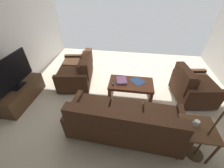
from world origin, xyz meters
TOP-DOWN VIEW (x-y plane):
  - ground_plane at (0.00, 0.00)m, footprint 5.54×5.53m
  - sofa_main at (-0.08, 0.94)m, footprint 2.08×0.92m
  - loveseat_near at (1.31, -0.59)m, footprint 1.00×1.31m
  - coffee_table at (-0.16, -0.13)m, footprint 1.03×0.57m
  - end_table at (-1.22, 1.06)m, footprint 0.51×0.51m
  - tv_stand at (2.37, 0.38)m, footprint 0.43×1.18m
  - flat_tv at (2.37, 0.38)m, footprint 0.20×1.11m
  - armchair_side at (-1.59, -0.31)m, footprint 0.95×1.03m
  - coffee_mug at (-1.17, 1.02)m, footprint 0.10×0.08m
  - book_stack at (0.08, -0.14)m, footprint 0.28×0.33m
  - tv_remote at (0.26, -0.03)m, footprint 0.06×0.16m
  - loose_magazine at (-0.31, -0.21)m, footprint 0.40×0.40m

SIDE VIEW (x-z plane):
  - ground_plane at x=0.00m, z-range -0.01..0.00m
  - tv_stand at x=2.37m, z-range 0.00..0.44m
  - loveseat_near at x=1.31m, z-range -0.06..0.75m
  - armchair_side at x=-1.59m, z-range -0.06..0.77m
  - sofa_main at x=-0.08m, z-range -0.07..0.79m
  - coffee_table at x=-0.16m, z-range 0.15..0.60m
  - loose_magazine at x=-0.31m, z-range 0.45..0.45m
  - tv_remote at x=0.26m, z-range 0.44..0.47m
  - book_stack at x=0.08m, z-range 0.45..0.50m
  - end_table at x=-1.22m, z-range 0.20..0.78m
  - coffee_mug at x=-1.17m, z-range 0.58..0.68m
  - flat_tv at x=2.37m, z-range 0.45..1.16m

